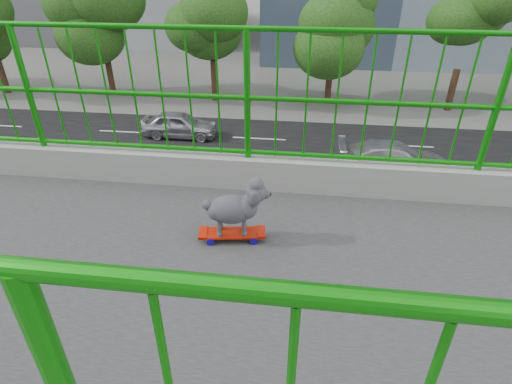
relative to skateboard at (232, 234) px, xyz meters
The scene contains 8 objects.
road 14.45m from the skateboard, behind, with size 18.00×90.00×0.02m, color black.
street_trees 25.61m from the skateboard, behind, with size 5.30×60.40×7.26m.
skateboard is the anchor object (origin of this frame).
poodle 0.25m from the skateboard, 98.79° to the left, with size 0.26×0.51×0.42m.
car_3 17.00m from the skateboard, 162.43° to the left, with size 2.14×5.27×1.53m, color #9F9EA3.
car_4 20.38m from the skateboard, 160.43° to the right, with size 1.70×4.23×1.44m, color #9F9EA3.
car_5 8.39m from the skateboard, behind, with size 1.59×4.57×1.51m, color #9F9EA3.
car_6 12.06m from the skateboard, 147.20° to the left, with size 2.57×5.58×1.55m, color #AD0614.
Camera 1 is at (1.88, 2.49, 8.88)m, focal length 28.06 mm.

